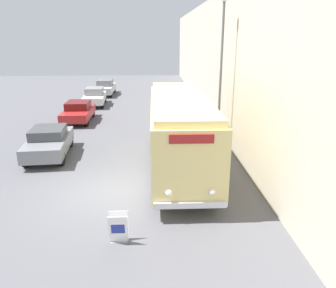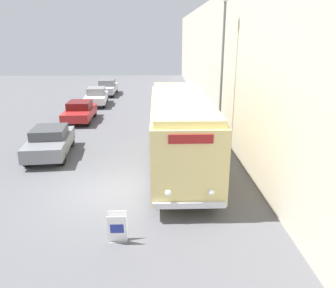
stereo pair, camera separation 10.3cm
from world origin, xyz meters
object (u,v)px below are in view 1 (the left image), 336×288
at_px(sign_board, 118,228).
at_px(parked_car_near, 49,142).
at_px(parked_car_mid, 78,111).
at_px(parked_car_distant, 105,87).
at_px(streetlamp, 222,55).
at_px(vintage_bus, 179,129).
at_px(parked_car_far, 95,96).

height_order(sign_board, parked_car_near, parked_car_near).
bearing_deg(parked_car_mid, parked_car_distant, 87.01).
height_order(streetlamp, parked_car_mid, streetlamp).
height_order(vintage_bus, parked_car_near, vintage_bus).
height_order(streetlamp, parked_car_far, streetlamp).
height_order(parked_car_near, parked_car_distant, parked_car_distant).
bearing_deg(parked_car_distant, parked_car_far, -91.91).
relative_size(vintage_bus, sign_board, 10.06).
height_order(streetlamp, parked_car_near, streetlamp).
bearing_deg(parked_car_far, sign_board, -82.64).
height_order(sign_board, parked_car_far, parked_car_far).
height_order(vintage_bus, parked_car_distant, vintage_bus).
relative_size(parked_car_mid, parked_car_far, 0.98).
bearing_deg(sign_board, parked_car_mid, 106.27).
bearing_deg(parked_car_mid, sign_board, -74.91).
bearing_deg(parked_car_near, parked_car_far, 84.42).
distance_m(parked_car_near, parked_car_mid, 7.05).
xyz_separation_m(parked_car_near, parked_car_distant, (0.28, 18.14, 0.02)).
bearing_deg(parked_car_mid, parked_car_far, 87.11).
bearing_deg(streetlamp, parked_car_near, -174.65).
bearing_deg(parked_car_distant, parked_car_near, -90.88).
height_order(streetlamp, parked_car_distant, streetlamp).
relative_size(vintage_bus, parked_car_distant, 2.02).
bearing_deg(sign_board, parked_car_near, 119.25).
relative_size(streetlamp, parked_car_far, 1.80).
relative_size(vintage_bus, parked_car_near, 2.17).
relative_size(vintage_bus, parked_car_mid, 2.21).
bearing_deg(streetlamp, vintage_bus, -129.88).
bearing_deg(parked_car_mid, parked_car_near, -90.60).
xyz_separation_m(sign_board, parked_car_far, (-4.04, 20.18, 0.33)).
height_order(parked_car_far, parked_car_distant, parked_car_distant).
xyz_separation_m(vintage_bus, streetlamp, (2.25, 2.70, 2.95)).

